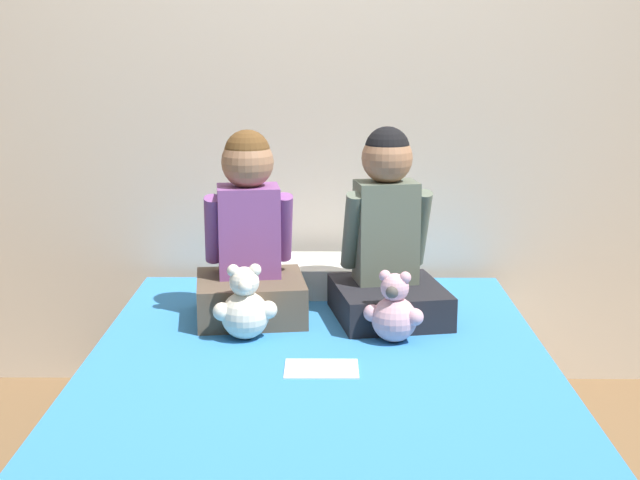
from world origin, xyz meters
name	(u,v)px	position (x,y,z in m)	size (l,w,h in m)	color
wall_behind_bed	(321,70)	(0.00, 1.06, 1.25)	(8.00, 0.06, 2.50)	beige
bed	(319,438)	(0.00, 0.00, 0.22)	(1.39, 1.93, 0.45)	#997F60
child_on_left	(249,243)	(-0.24, 0.47, 0.70)	(0.40, 0.38, 0.63)	brown
child_on_right	(388,244)	(0.23, 0.48, 0.70)	(0.41, 0.44, 0.64)	black
teddy_bear_held_by_left_child	(245,308)	(-0.23, 0.23, 0.55)	(0.20, 0.15, 0.24)	silver
teddy_bear_held_by_right_child	(394,312)	(0.23, 0.21, 0.54)	(0.18, 0.14, 0.23)	#DBA3B2
pillow_at_headboard	(321,275)	(0.00, 0.79, 0.51)	(0.47, 0.30, 0.11)	silver
sign_card	(321,369)	(0.01, -0.03, 0.45)	(0.21, 0.15, 0.00)	white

